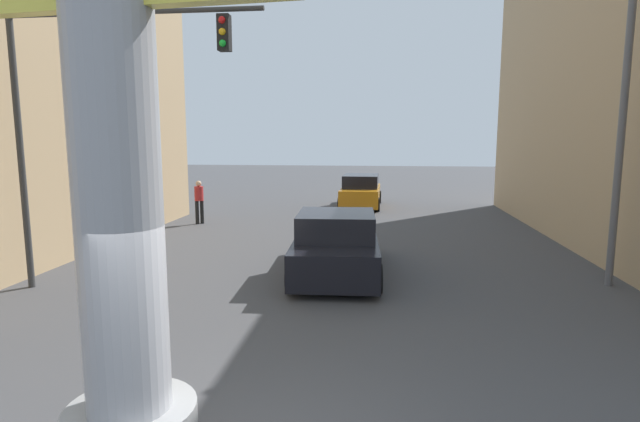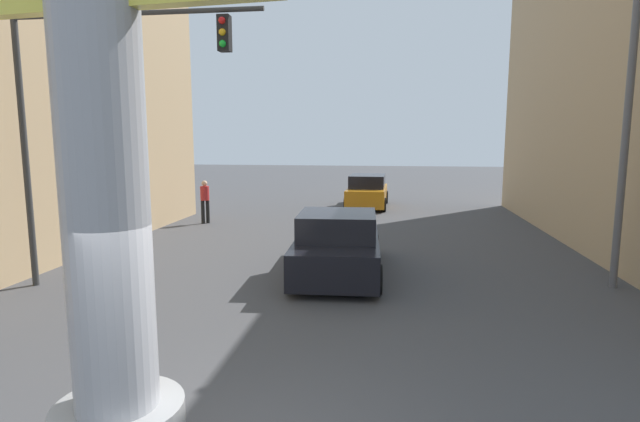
% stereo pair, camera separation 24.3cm
% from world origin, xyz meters
% --- Properties ---
extents(ground_plane, '(93.34, 93.34, 0.00)m').
position_xyz_m(ground_plane, '(0.00, 10.00, 0.00)').
color(ground_plane, '#424244').
extents(neon_sign_pole, '(3.45, 1.27, 9.68)m').
position_xyz_m(neon_sign_pole, '(-1.14, 0.15, 4.43)').
color(neon_sign_pole, '#9E9EA3').
rests_on(neon_sign_pole, ground).
extents(street_lamp, '(2.20, 0.28, 7.57)m').
position_xyz_m(street_lamp, '(6.17, 7.52, 4.51)').
color(street_lamp, '#59595E').
rests_on(street_lamp, ground).
extents(traffic_light_mast, '(5.50, 0.32, 5.93)m').
position_xyz_m(traffic_light_mast, '(-4.78, 5.84, 4.21)').
color(traffic_light_mast, '#333333').
rests_on(traffic_light_mast, ground).
extents(car_lead, '(2.26, 4.78, 1.56)m').
position_xyz_m(car_lead, '(0.23, 7.79, 0.70)').
color(car_lead, black).
rests_on(car_lead, ground).
extents(car_far, '(1.99, 4.29, 1.56)m').
position_xyz_m(car_far, '(0.38, 20.02, 0.73)').
color(car_far, black).
rests_on(car_far, ground).
extents(pedestrian_far_left, '(0.48, 0.48, 1.68)m').
position_xyz_m(pedestrian_far_left, '(-5.68, 14.37, 0.99)').
color(pedestrian_far_left, black).
rests_on(pedestrian_far_left, ground).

